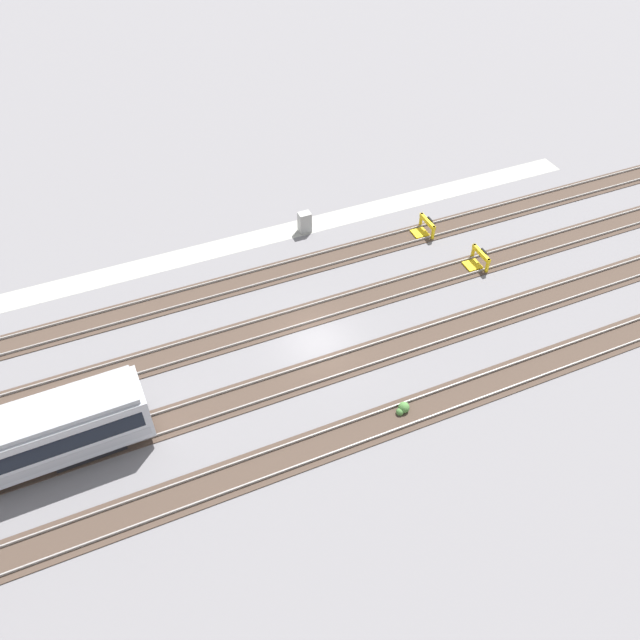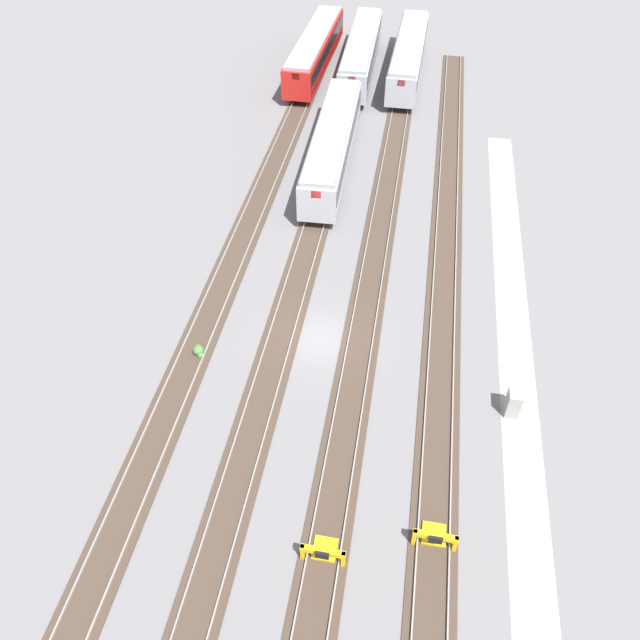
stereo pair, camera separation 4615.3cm
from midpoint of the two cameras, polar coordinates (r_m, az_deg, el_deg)
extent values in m
plane|color=slate|center=(30.23, -24.85, -30.12)|extent=(400.00, 400.00, 0.00)
cube|color=#9E9E93|center=(35.73, -26.41, -12.60)|extent=(54.00, 2.00, 0.01)
cube|color=#47382D|center=(33.29, -25.94, -18.46)|extent=(90.00, 2.24, 0.06)
cube|color=gray|center=(32.84, -25.91, -19.44)|extent=(90.00, 0.07, 0.15)
cube|color=gray|center=(33.58, -26.08, -17.33)|extent=(90.00, 0.07, 0.15)
cube|color=#47382D|center=(31.08, -25.27, -25.97)|extent=(90.00, 2.24, 0.06)
cube|color=gray|center=(30.71, -25.22, -27.12)|extent=(90.00, 0.07, 0.15)
cube|color=gray|center=(31.29, -25.44, -24.70)|extent=(90.00, 0.07, 0.15)
cube|color=#47382D|center=(29.49, -24.40, -34.45)|extent=(90.00, 2.24, 0.06)
cube|color=gray|center=(29.21, -24.32, -35.76)|extent=(90.00, 0.07, 0.15)
cube|color=gray|center=(29.59, -24.62, -33.07)|extent=(90.00, 0.07, 0.15)
cube|color=#47382D|center=(28.61, -23.23, -43.67)|extent=(90.00, 2.24, 0.06)
cube|color=gray|center=(28.44, -23.10, -45.08)|extent=(90.00, 0.07, 0.15)
cube|color=gray|center=(28.59, -23.51, -42.23)|extent=(90.00, 0.07, 0.15)
cube|color=red|center=(31.57, -49.46, -33.35)|extent=(0.10, 0.70, 0.56)
cube|color=black|center=(35.64, -52.04, -34.67)|extent=(3.65, 2.33, 0.70)
cube|color=gold|center=(31.77, -4.63, -13.53)|extent=(0.18, 0.18, 1.15)
cube|color=gold|center=(32.73, -5.69, -11.04)|extent=(0.18, 0.18, 1.15)
cube|color=gold|center=(31.89, -5.22, -11.84)|extent=(0.26, 2.00, 0.30)
cube|color=gold|center=(32.58, -6.05, -13.02)|extent=(1.11, 1.09, 0.18)
cube|color=black|center=(31.91, -4.91, -11.75)|extent=(0.13, 0.60, 0.44)
cube|color=gold|center=(29.85, 1.59, -19.74)|extent=(0.18, 0.18, 1.15)
cube|color=gold|center=(30.60, 0.19, -16.94)|extent=(0.18, 0.18, 1.15)
cube|color=gold|center=(29.84, 0.88, -17.95)|extent=(0.27, 2.00, 0.30)
cube|color=gold|center=(30.55, -0.14, -19.09)|extent=(1.12, 1.10, 0.18)
cube|color=black|center=(29.87, 1.22, -17.83)|extent=(0.13, 0.60, 0.44)
cube|color=#9E9E99|center=(34.20, -20.86, -11.04)|extent=(0.90, 0.70, 1.60)
cube|color=#333338|center=(34.23, -21.04, -10.34)|extent=(0.70, 0.04, 0.36)
sphere|color=#4C7F3D|center=(27.87, -17.26, -42.17)|extent=(0.64, 0.64, 0.64)
sphere|color=#4C7F3D|center=(28.01, -17.94, -42.54)|extent=(0.44, 0.44, 0.44)
sphere|color=#4C7F3D|center=(27.98, -16.69, -41.74)|extent=(0.36, 0.36, 0.36)
camera|label=1|loc=(23.08, -144.20, -36.82)|focal=35.00mm
camera|label=2|loc=(23.08, 35.80, 36.82)|focal=35.00mm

